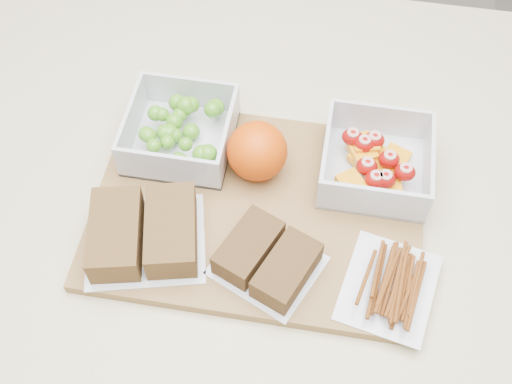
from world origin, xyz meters
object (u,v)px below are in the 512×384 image
sandwich_bag_center (267,259)px  sandwich_bag_left (144,233)px  pretzel_bag (391,283)px  grape_container (181,131)px  orange (257,151)px  cutting_board (258,209)px  fruit_container (375,163)px

sandwich_bag_center → sandwich_bag_left: bearing=177.0°
sandwich_bag_center → pretzel_bag: size_ratio=1.04×
grape_container → pretzel_bag: (0.29, -0.17, -0.01)m
sandwich_bag_left → pretzel_bag: (0.30, -0.01, -0.01)m
orange → sandwich_bag_center: orange is taller
cutting_board → grape_container: bearing=144.1°
fruit_container → sandwich_bag_left: size_ratio=0.81×
grape_container → pretzel_bag: 0.34m
grape_container → orange: orange is taller
cutting_board → pretzel_bag: 0.19m
grape_container → sandwich_bag_center: bearing=-49.3°
orange → sandwich_bag_left: orange is taller
sandwich_bag_center → orange: bearing=104.6°
sandwich_bag_center → cutting_board: bearing=107.0°
grape_container → sandwich_bag_left: grape_container is taller
sandwich_bag_center → pretzel_bag: sandwich_bag_center is taller
orange → pretzel_bag: (0.18, -0.14, -0.03)m
fruit_container → sandwich_bag_center: 0.20m
sandwich_bag_left → cutting_board: bearing=30.3°
fruit_container → orange: (-0.15, -0.02, 0.02)m
fruit_container → sandwich_bag_left: bearing=-150.5°
orange → sandwich_bag_center: 0.15m
orange → pretzel_bag: 0.23m
cutting_board → grape_container: grape_container is taller
orange → pretzel_bag: orange is taller
grape_container → sandwich_bag_left: (-0.01, -0.16, -0.00)m
sandwich_bag_left → pretzel_bag: size_ratio=1.19×
cutting_board → orange: (-0.01, 0.06, 0.05)m
sandwich_bag_left → sandwich_bag_center: (0.15, -0.01, -0.00)m
fruit_container → sandwich_bag_center: size_ratio=0.93×
cutting_board → pretzel_bag: (0.17, -0.09, 0.02)m
sandwich_bag_center → pretzel_bag: (0.15, -0.00, -0.00)m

